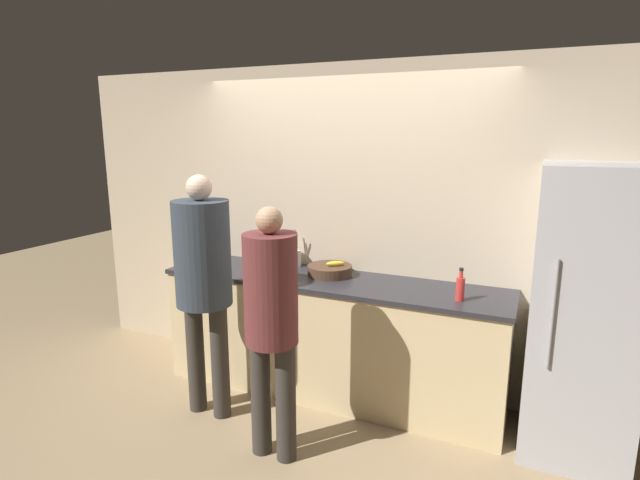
{
  "coord_description": "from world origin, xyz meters",
  "views": [
    {
      "loc": [
        1.45,
        -3.07,
        2.07
      ],
      "look_at": [
        0.0,
        0.15,
        1.3
      ],
      "focal_mm": 28.0,
      "sensor_mm": 36.0,
      "label": 1
    }
  ],
  "objects_px": {
    "refrigerator": "(584,314)",
    "bottle_red": "(460,288)",
    "cup_red": "(278,266)",
    "fruit_bowl": "(330,270)",
    "utensil_crock": "(294,257)",
    "person_left": "(203,272)",
    "person_center": "(271,315)"
  },
  "relations": [
    {
      "from": "person_center",
      "to": "bottle_red",
      "type": "bearing_deg",
      "value": 38.09
    },
    {
      "from": "refrigerator",
      "to": "fruit_bowl",
      "type": "xyz_separation_m",
      "value": [
        -1.8,
        0.12,
        0.05
      ]
    },
    {
      "from": "person_left",
      "to": "cup_red",
      "type": "height_order",
      "value": "person_left"
    },
    {
      "from": "person_left",
      "to": "fruit_bowl",
      "type": "distance_m",
      "value": 1.0
    },
    {
      "from": "person_left",
      "to": "cup_red",
      "type": "relative_size",
      "value": 18.45
    },
    {
      "from": "person_left",
      "to": "bottle_red",
      "type": "distance_m",
      "value": 1.79
    },
    {
      "from": "fruit_bowl",
      "to": "bottle_red",
      "type": "bearing_deg",
      "value": -11.1
    },
    {
      "from": "person_left",
      "to": "person_center",
      "type": "distance_m",
      "value": 0.75
    },
    {
      "from": "cup_red",
      "to": "utensil_crock",
      "type": "bearing_deg",
      "value": 79.51
    },
    {
      "from": "refrigerator",
      "to": "person_center",
      "type": "xyz_separation_m",
      "value": [
        -1.77,
        -0.88,
        0.02
      ]
    },
    {
      "from": "person_center",
      "to": "fruit_bowl",
      "type": "xyz_separation_m",
      "value": [
        -0.03,
        1.0,
        0.03
      ]
    },
    {
      "from": "fruit_bowl",
      "to": "cup_red",
      "type": "height_order",
      "value": "fruit_bowl"
    },
    {
      "from": "refrigerator",
      "to": "cup_red",
      "type": "bearing_deg",
      "value": 179.18
    },
    {
      "from": "refrigerator",
      "to": "bottle_red",
      "type": "xyz_separation_m",
      "value": [
        -0.76,
        -0.09,
        0.1
      ]
    },
    {
      "from": "refrigerator",
      "to": "person_left",
      "type": "xyz_separation_m",
      "value": [
        -2.46,
        -0.63,
        0.16
      ]
    },
    {
      "from": "person_left",
      "to": "cup_red",
      "type": "xyz_separation_m",
      "value": [
        0.24,
        0.66,
        -0.1
      ]
    },
    {
      "from": "bottle_red",
      "to": "cup_red",
      "type": "xyz_separation_m",
      "value": [
        -1.46,
        0.12,
        -0.04
      ]
    },
    {
      "from": "bottle_red",
      "to": "person_left",
      "type": "bearing_deg",
      "value": -162.35
    },
    {
      "from": "refrigerator",
      "to": "cup_red",
      "type": "relative_size",
      "value": 19.47
    },
    {
      "from": "refrigerator",
      "to": "person_left",
      "type": "distance_m",
      "value": 2.54
    },
    {
      "from": "person_center",
      "to": "fruit_bowl",
      "type": "relative_size",
      "value": 4.63
    },
    {
      "from": "person_left",
      "to": "cup_red",
      "type": "distance_m",
      "value": 0.71
    },
    {
      "from": "cup_red",
      "to": "person_center",
      "type": "bearing_deg",
      "value": -63.51
    },
    {
      "from": "person_center",
      "to": "fruit_bowl",
      "type": "distance_m",
      "value": 1.0
    },
    {
      "from": "person_left",
      "to": "refrigerator",
      "type": "bearing_deg",
      "value": 14.36
    },
    {
      "from": "person_center",
      "to": "refrigerator",
      "type": "bearing_deg",
      "value": 26.46
    },
    {
      "from": "refrigerator",
      "to": "person_center",
      "type": "distance_m",
      "value": 1.97
    },
    {
      "from": "utensil_crock",
      "to": "cup_red",
      "type": "xyz_separation_m",
      "value": [
        -0.04,
        -0.21,
        -0.03
      ]
    },
    {
      "from": "person_left",
      "to": "bottle_red",
      "type": "height_order",
      "value": "person_left"
    },
    {
      "from": "fruit_bowl",
      "to": "cup_red",
      "type": "bearing_deg",
      "value": -168.58
    },
    {
      "from": "refrigerator",
      "to": "person_left",
      "type": "bearing_deg",
      "value": -165.64
    },
    {
      "from": "cup_red",
      "to": "fruit_bowl",
      "type": "bearing_deg",
      "value": 11.42
    }
  ]
}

